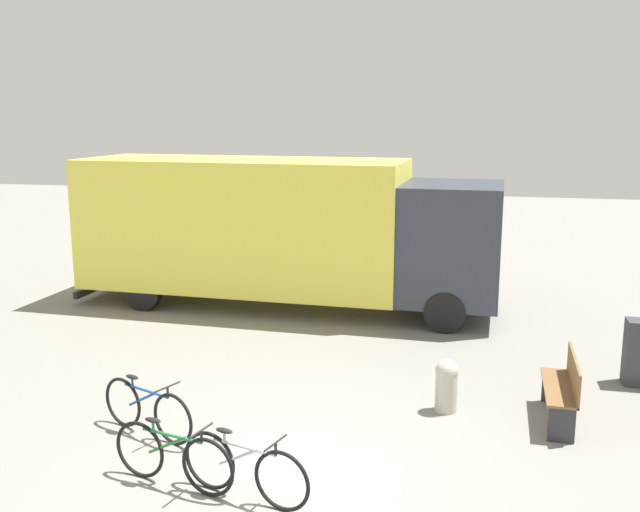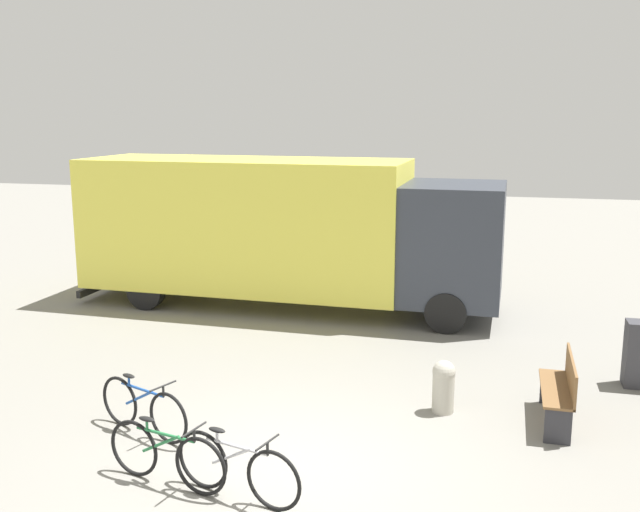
{
  "view_description": "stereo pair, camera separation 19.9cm",
  "coord_description": "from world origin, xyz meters",
  "px_view_note": "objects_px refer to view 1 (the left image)",
  "views": [
    {
      "loc": [
        2.12,
        -7.6,
        4.21
      ],
      "look_at": [
        -0.69,
        4.69,
        1.67
      ],
      "focal_mm": 40.0,
      "sensor_mm": 36.0,
      "label": 1
    },
    {
      "loc": [
        2.32,
        -7.55,
        4.21
      ],
      "look_at": [
        -0.69,
        4.69,
        1.67
      ],
      "focal_mm": 40.0,
      "sensor_mm": 36.0,
      "label": 2
    }
  ],
  "objects_px": {
    "bicycle_middle": "(173,456)",
    "bicycle_far": "(244,468)",
    "bollard_near_bench": "(447,384)",
    "park_bench": "(564,387)",
    "bicycle_near": "(147,409)",
    "delivery_truck": "(281,227)"
  },
  "relations": [
    {
      "from": "bicycle_middle",
      "to": "bicycle_far",
      "type": "height_order",
      "value": "same"
    },
    {
      "from": "park_bench",
      "to": "bicycle_far",
      "type": "relative_size",
      "value": 0.91
    },
    {
      "from": "park_bench",
      "to": "bicycle_middle",
      "type": "bearing_deg",
      "value": 123.0
    },
    {
      "from": "delivery_truck",
      "to": "bicycle_far",
      "type": "distance_m",
      "value": 8.24
    },
    {
      "from": "delivery_truck",
      "to": "bicycle_near",
      "type": "xyz_separation_m",
      "value": [
        0.05,
        -6.67,
        -1.39
      ]
    },
    {
      "from": "bicycle_far",
      "to": "bicycle_near",
      "type": "bearing_deg",
      "value": 160.81
    },
    {
      "from": "park_bench",
      "to": "bicycle_near",
      "type": "relative_size",
      "value": 0.94
    },
    {
      "from": "bollard_near_bench",
      "to": "park_bench",
      "type": "bearing_deg",
      "value": -0.04
    },
    {
      "from": "delivery_truck",
      "to": "bollard_near_bench",
      "type": "xyz_separation_m",
      "value": [
        3.88,
        -5.0,
        -1.34
      ]
    },
    {
      "from": "park_bench",
      "to": "bicycle_near",
      "type": "xyz_separation_m",
      "value": [
        -5.42,
        -1.67,
        -0.14
      ]
    },
    {
      "from": "bicycle_far",
      "to": "delivery_truck",
      "type": "bearing_deg",
      "value": 118.8
    },
    {
      "from": "bicycle_middle",
      "to": "bollard_near_bench",
      "type": "relative_size",
      "value": 2.11
    },
    {
      "from": "bicycle_middle",
      "to": "bollard_near_bench",
      "type": "height_order",
      "value": "bicycle_middle"
    },
    {
      "from": "bicycle_middle",
      "to": "bicycle_far",
      "type": "relative_size",
      "value": 1.01
    },
    {
      "from": "delivery_truck",
      "to": "park_bench",
      "type": "height_order",
      "value": "delivery_truck"
    },
    {
      "from": "bicycle_middle",
      "to": "bicycle_far",
      "type": "bearing_deg",
      "value": 7.82
    },
    {
      "from": "bicycle_near",
      "to": "bollard_near_bench",
      "type": "relative_size",
      "value": 2.02
    },
    {
      "from": "park_bench",
      "to": "bicycle_far",
      "type": "xyz_separation_m",
      "value": [
        -3.64,
        -2.92,
        -0.14
      ]
    },
    {
      "from": "park_bench",
      "to": "bicycle_middle",
      "type": "height_order",
      "value": "park_bench"
    },
    {
      "from": "bicycle_near",
      "to": "bicycle_middle",
      "type": "distance_m",
      "value": 1.46
    },
    {
      "from": "bicycle_near",
      "to": "bicycle_far",
      "type": "height_order",
      "value": "same"
    },
    {
      "from": "bicycle_near",
      "to": "bollard_near_bench",
      "type": "bearing_deg",
      "value": 45.42
    }
  ]
}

